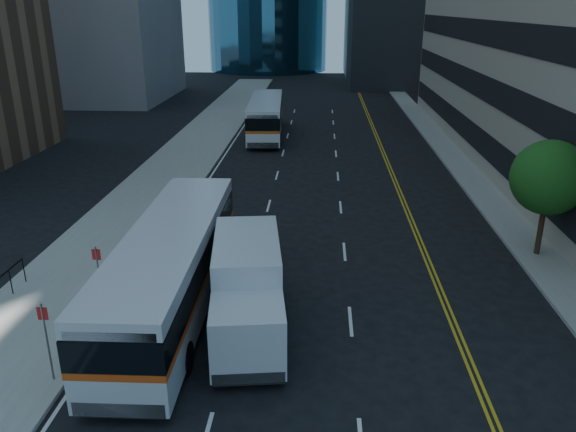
# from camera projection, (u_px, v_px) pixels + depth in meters

# --- Properties ---
(ground) EXTENTS (160.00, 160.00, 0.00)m
(ground) POSITION_uv_depth(u_px,v_px,m) (338.00, 353.00, 17.98)
(ground) COLOR black
(ground) RESTS_ON ground
(sidewalk_west) EXTENTS (5.00, 90.00, 0.15)m
(sidewalk_west) POSITION_uv_depth(u_px,v_px,m) (189.00, 154.00, 41.90)
(sidewalk_west) COLOR gray
(sidewalk_west) RESTS_ON ground
(sidewalk_east) EXTENTS (2.00, 90.00, 0.15)m
(sidewalk_east) POSITION_uv_depth(u_px,v_px,m) (453.00, 158.00, 40.83)
(sidewalk_east) COLOR gray
(sidewalk_east) RESTS_ON ground
(street_tree) EXTENTS (3.20, 3.20, 5.10)m
(street_tree) POSITION_uv_depth(u_px,v_px,m) (549.00, 178.00, 23.69)
(street_tree) COLOR #332114
(street_tree) RESTS_ON sidewalk_east
(bus_front) EXTENTS (2.87, 12.40, 3.19)m
(bus_front) POSITION_uv_depth(u_px,v_px,m) (172.00, 267.00, 19.95)
(bus_front) COLOR silver
(bus_front) RESTS_ON ground
(bus_rear) EXTENTS (3.27, 12.11, 3.09)m
(bus_rear) POSITION_uv_depth(u_px,v_px,m) (266.00, 116.00, 47.55)
(bus_rear) COLOR silver
(bus_rear) RESTS_ON ground
(box_truck) EXTENTS (2.99, 6.63, 3.06)m
(box_truck) POSITION_uv_depth(u_px,v_px,m) (247.00, 289.00, 18.63)
(box_truck) COLOR silver
(box_truck) RESTS_ON ground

